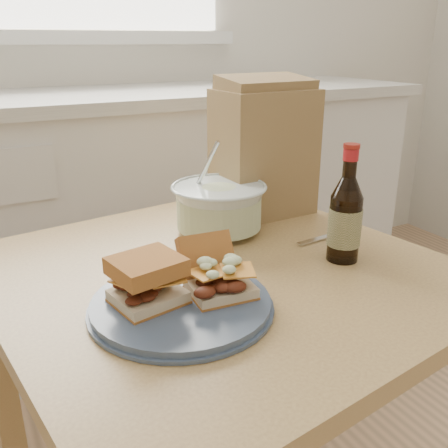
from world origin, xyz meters
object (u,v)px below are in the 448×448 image
dining_table (220,312)px  beer_bottle (345,218)px  coleslaw_bowl (219,209)px  paper_bag (264,153)px  plate (181,305)px

dining_table → beer_bottle: beer_bottle is taller
coleslaw_bowl → paper_bag: 0.21m
beer_bottle → dining_table: bearing=158.3°
plate → paper_bag: bearing=43.1°
dining_table → beer_bottle: bearing=-27.5°
plate → coleslaw_bowl: (0.22, 0.29, 0.05)m
dining_table → plate: plate is taller
dining_table → plate: 0.21m
paper_bag → beer_bottle: bearing=-94.8°
coleslaw_bowl → beer_bottle: 0.30m
plate → beer_bottle: 0.38m
plate → paper_bag: size_ratio=0.96×
plate → paper_bag: paper_bag is taller
beer_bottle → paper_bag: bearing=84.9°
dining_table → coleslaw_bowl: (0.09, 0.17, 0.16)m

